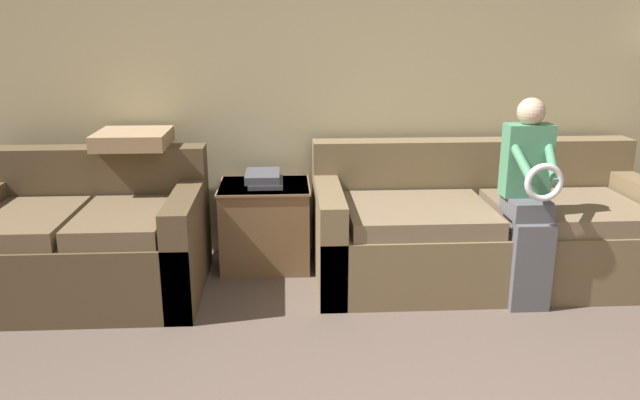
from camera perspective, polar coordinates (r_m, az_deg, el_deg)
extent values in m
cube|color=#C6B789|center=(4.44, 6.42, 11.39)|extent=(7.29, 0.06, 2.55)
cube|color=brown|center=(4.23, 14.80, -4.13)|extent=(2.21, 0.99, 0.42)
cube|color=brown|center=(4.47, 13.67, 2.69)|extent=(2.21, 0.20, 0.43)
cube|color=brown|center=(4.00, 0.77, -3.13)|extent=(0.16, 0.99, 0.63)
cube|color=brown|center=(4.62, 27.12, -2.31)|extent=(0.16, 0.99, 0.63)
cube|color=#7A664C|center=(3.94, 8.95, -1.28)|extent=(0.89, 0.75, 0.11)
cube|color=#7A664C|center=(4.24, 21.57, -0.99)|extent=(0.89, 0.75, 0.11)
cube|color=brown|center=(4.10, -20.60, -5.11)|extent=(1.42, 0.98, 0.44)
cube|color=brown|center=(4.34, -19.69, 1.97)|extent=(1.42, 0.20, 0.40)
cube|color=brown|center=(3.93, -11.96, -3.78)|extent=(0.16, 0.98, 0.64)
cube|color=brown|center=(4.02, -25.12, -1.90)|extent=(0.51, 0.74, 0.11)
cube|color=brown|center=(3.85, -17.54, -1.85)|extent=(0.51, 0.74, 0.11)
cube|color=#56565B|center=(3.82, 18.72, -5.83)|extent=(0.23, 0.10, 0.53)
cube|color=#56565B|center=(3.84, 18.39, -0.66)|extent=(0.23, 0.28, 0.11)
cube|color=#4C8E66|center=(3.84, 18.37, 3.47)|extent=(0.27, 0.14, 0.43)
sphere|color=#DBB293|center=(3.79, 18.75, 7.67)|extent=(0.16, 0.16, 0.16)
torus|color=silver|center=(3.61, 19.81, 1.52)|extent=(0.22, 0.04, 0.22)
cylinder|color=#4C8E66|center=(3.68, 17.91, 3.49)|extent=(0.10, 0.31, 0.23)
cylinder|color=#4C8E66|center=(3.74, 20.38, 3.47)|extent=(0.10, 0.31, 0.23)
cube|color=brown|center=(4.28, -5.03, -2.30)|extent=(0.59, 0.50, 0.57)
cube|color=brown|center=(4.20, -5.12, 1.30)|extent=(0.61, 0.52, 0.02)
cube|color=#4C4C56|center=(4.19, -4.97, 1.59)|extent=(0.23, 0.30, 0.03)
cube|color=#4C4C56|center=(4.19, -5.26, 2.20)|extent=(0.23, 0.32, 0.05)
cube|color=#A38460|center=(4.22, -16.72, 5.37)|extent=(0.46, 0.46, 0.10)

